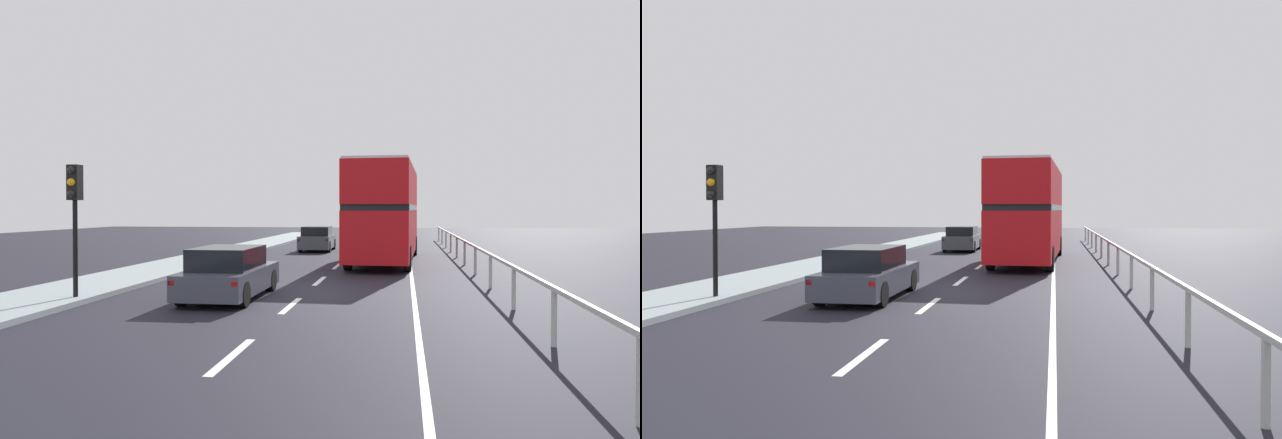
% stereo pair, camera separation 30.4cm
% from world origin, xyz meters
% --- Properties ---
extents(ground_plane, '(73.37, 120.00, 0.10)m').
position_xyz_m(ground_plane, '(0.00, 0.00, -0.05)').
color(ground_plane, black).
extents(near_sidewalk_kerb, '(2.82, 80.00, 0.14)m').
position_xyz_m(near_sidewalk_kerb, '(-6.55, 0.00, 0.07)').
color(near_sidewalk_kerb, gray).
rests_on(near_sidewalk_kerb, ground).
extents(lane_paint_markings, '(3.18, 46.00, 0.01)m').
position_xyz_m(lane_paint_markings, '(1.85, 8.46, 0.00)').
color(lane_paint_markings, silver).
rests_on(lane_paint_markings, ground).
extents(bridge_side_railing, '(0.10, 42.00, 1.05)m').
position_xyz_m(bridge_side_railing, '(5.34, 9.00, 0.86)').
color(bridge_side_railing, '#B8BBB4').
rests_on(bridge_side_railing, ground).
extents(double_decker_bus_red, '(3.02, 11.22, 4.32)m').
position_xyz_m(double_decker_bus_red, '(1.95, 10.00, 2.31)').
color(double_decker_bus_red, red).
rests_on(double_decker_bus_red, ground).
extents(hatchback_car_near, '(1.79, 4.38, 1.38)m').
position_xyz_m(hatchback_car_near, '(-1.86, -1.60, 0.66)').
color(hatchback_car_near, '#434554').
rests_on(hatchback_car_near, ground).
extents(traffic_signal_pole, '(0.30, 0.42, 3.37)m').
position_xyz_m(traffic_signal_pole, '(-5.56, -2.84, 2.67)').
color(traffic_signal_pole, black).
rests_on(traffic_signal_pole, near_sidewalk_kerb).
extents(sedan_car_ahead, '(1.82, 4.07, 1.40)m').
position_xyz_m(sedan_car_ahead, '(-2.13, 16.64, 0.67)').
color(sedan_car_ahead, '#444F53').
rests_on(sedan_car_ahead, ground).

